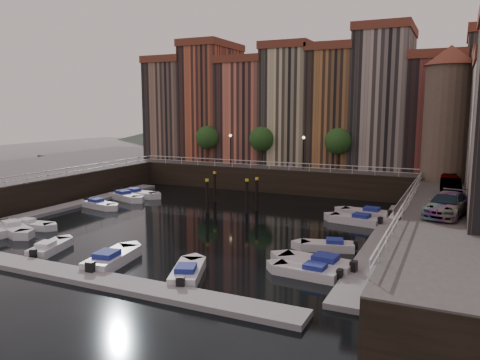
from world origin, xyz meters
The scene contains 29 objects.
ground centered at (0.00, 0.00, 0.00)m, with size 200.00×200.00×0.00m, color black.
quay_far centered at (0.00, 26.00, 1.50)m, with size 80.00×20.00×3.00m, color black.
dock_left centered at (-16.20, -1.00, 0.17)m, with size 2.00×28.00×0.35m, color gray.
dock_right centered at (16.20, -1.00, 0.17)m, with size 2.00×28.00×0.35m, color gray.
dock_near centered at (0.00, -17.00, 0.17)m, with size 30.00×2.00×0.35m, color gray.
mountains centered at (1.72, 110.00, 7.92)m, with size 145.00×100.00×18.00m.
far_terrace centered at (3.31, 23.50, 10.95)m, with size 48.70×10.30×17.50m.
corner_tower centered at (20.00, 14.50, 10.19)m, with size 5.20×5.20×13.80m.
promenade_trees centered at (-1.33, 18.20, 6.58)m, with size 21.20×3.20×5.20m.
street_lamps centered at (-1.00, 17.20, 5.90)m, with size 10.36×0.36×4.18m.
railings centered at (0.00, 4.88, 3.79)m, with size 36.08×34.04×0.52m.
gangway centered at (17.10, 10.00, 1.92)m, with size 2.78×8.32×3.73m.
mooring_pilings centered at (-0.12, 5.34, 1.65)m, with size 6.50×5.65×3.78m.
boat_left_0 centered at (-12.59, -11.20, 0.37)m, with size 4.88×3.21×1.10m.
boat_left_1 centered at (-12.60, -9.43, 0.32)m, with size 4.19×2.03×0.94m.
boat_left_2 centered at (-13.24, -0.04, 0.35)m, with size 4.63×2.45×1.04m.
boat_left_3 centered at (-13.51, 4.77, 0.38)m, with size 5.06×3.20×1.14m.
boat_left_4 centered at (-13.30, 6.60, 0.39)m, with size 5.05×2.01×1.15m.
boat_right_0 centered at (13.12, -10.67, 0.34)m, with size 4.40×1.88×1.00m.
boat_right_1 centered at (13.30, -9.15, 0.40)m, with size 5.22×2.33×1.18m.
boat_right_2 centered at (12.88, -4.58, 0.32)m, with size 4.28×2.50×0.96m.
boat_right_3 centered at (13.13, 4.47, 0.37)m, with size 4.87×2.43×1.09m.
boat_right_4 centered at (13.49, 7.68, 0.37)m, with size 4.88×2.18×1.10m.
boat_near_1 centered at (-5.71, -13.77, 0.32)m, with size 2.47×4.27×0.96m.
boat_near_2 centered at (0.35, -14.10, 0.40)m, with size 2.57×5.27×1.18m.
boat_near_3 centered at (6.36, -14.11, 0.36)m, with size 3.14×4.73×1.07m.
car_a centered at (20.40, 13.10, 3.76)m, with size 1.80×4.46×1.52m, color gray.
car_b centered at (20.85, 5.30, 3.73)m, with size 1.54×4.42×1.46m, color gray.
car_c centered at (20.75, -3.12, 3.80)m, with size 2.25×5.54×1.61m, color gray.
Camera 1 is at (21.13, -38.04, 10.47)m, focal length 35.00 mm.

